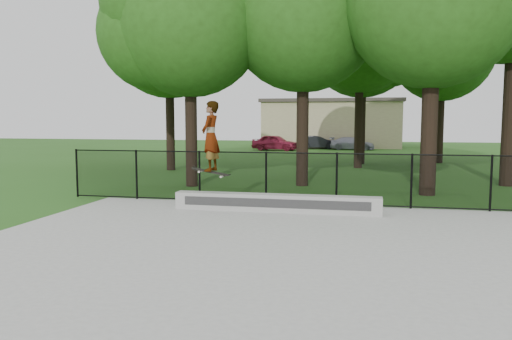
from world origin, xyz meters
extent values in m
plane|color=#265217|center=(0.00, 0.00, 0.00)|extent=(100.00, 100.00, 0.00)
cube|color=#9A9A95|center=(0.00, 0.00, 0.03)|extent=(14.00, 12.00, 0.06)
cube|color=#AAAAA5|center=(-1.51, 4.70, 0.29)|extent=(5.43, 0.40, 0.46)
imported|color=maroon|center=(-6.10, 31.42, 0.64)|extent=(3.91, 2.12, 1.27)
imported|color=black|center=(-3.02, 34.22, 0.55)|extent=(3.26, 2.07, 1.11)
imported|color=#9896AA|center=(-0.06, 33.62, 0.52)|extent=(3.43, 1.77, 1.04)
cube|color=black|center=(-3.23, 4.54, 1.09)|extent=(0.83, 0.23, 0.18)
imported|color=#BFEBFB|center=(-3.23, 4.54, 2.03)|extent=(0.50, 0.71, 1.84)
cylinder|color=black|center=(-8.00, 5.90, 0.81)|extent=(0.06, 0.06, 1.50)
cylinder|color=black|center=(-6.00, 5.90, 0.81)|extent=(0.06, 0.06, 1.50)
cylinder|color=black|center=(-4.00, 5.90, 0.81)|extent=(0.06, 0.06, 1.50)
cylinder|color=black|center=(-2.00, 5.90, 0.81)|extent=(0.06, 0.06, 1.50)
cylinder|color=black|center=(0.00, 5.90, 0.81)|extent=(0.06, 0.06, 1.50)
cylinder|color=black|center=(2.00, 5.90, 0.81)|extent=(0.06, 0.06, 1.50)
cylinder|color=black|center=(4.00, 5.90, 0.81)|extent=(0.06, 0.06, 1.50)
cylinder|color=black|center=(0.00, 5.90, 1.53)|extent=(16.00, 0.04, 0.04)
cylinder|color=black|center=(0.00, 5.90, 0.11)|extent=(16.00, 0.04, 0.04)
cube|color=black|center=(0.00, 5.90, 0.81)|extent=(16.00, 0.01, 1.50)
cylinder|color=black|center=(-5.50, 9.50, 2.24)|extent=(0.44, 0.44, 4.48)
sphere|color=#234C14|center=(-5.50, 9.50, 5.96)|extent=(5.38, 5.38, 5.38)
cylinder|color=black|center=(-1.50, 10.50, 2.37)|extent=(0.44, 0.44, 4.73)
sphere|color=#234C14|center=(-1.50, 10.50, 6.30)|extent=(5.68, 5.68, 5.68)
cylinder|color=black|center=(2.80, 9.00, 2.36)|extent=(0.44, 0.44, 4.72)
cylinder|color=black|center=(6.00, 12.00, 3.07)|extent=(0.44, 0.44, 6.14)
cylinder|color=black|center=(-8.50, 15.00, 2.39)|extent=(0.44, 0.44, 4.78)
sphere|color=#234C14|center=(-8.50, 15.00, 6.36)|extent=(5.74, 5.74, 5.74)
cylinder|color=black|center=(0.50, 18.00, 2.61)|extent=(0.44, 0.44, 5.22)
sphere|color=#234C14|center=(0.50, 18.00, 6.94)|extent=(6.26, 6.26, 6.26)
cylinder|color=black|center=(5.00, 22.00, 2.39)|extent=(0.44, 0.44, 4.79)
sphere|color=#234C14|center=(5.00, 22.00, 6.37)|extent=(5.74, 5.74, 5.74)
cylinder|color=black|center=(0.62, 20.48, 2.51)|extent=(0.44, 0.44, 5.02)
sphere|color=#234C14|center=(0.62, 20.48, 6.68)|extent=(6.03, 6.03, 6.03)
cube|color=#BDB385|center=(-2.00, 38.00, 2.00)|extent=(12.00, 6.00, 4.00)
cube|color=#3F3833|center=(-2.00, 38.00, 4.15)|extent=(12.40, 6.40, 0.30)
camera|label=1|loc=(0.65, -8.04, 2.46)|focal=35.00mm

